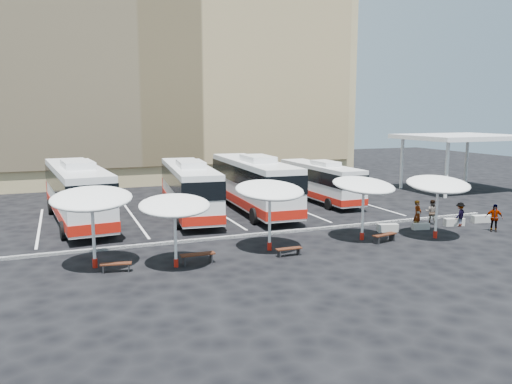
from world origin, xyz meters
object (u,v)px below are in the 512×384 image
object	(u,v)px
conc_bench_2	(454,222)
sunshade_4	(438,185)
sunshade_2	(270,190)
wood_bench_1	(198,256)
passenger_0	(417,214)
bus_0	(77,191)
conc_bench_0	(388,228)
bus_1	(189,187)
wood_bench_3	(384,236)
bus_3	(320,180)
bus_2	(253,182)
passenger_1	(432,212)
passenger_2	(494,218)
conc_bench_3	(481,219)
passenger_3	(460,214)
sunshade_0	(92,199)
sunshade_3	(364,186)
wood_bench_0	(116,265)
sunshade_1	(175,206)
wood_bench_2	(289,250)
conc_bench_1	(421,226)

from	to	relation	value
conc_bench_2	sunshade_4	bearing A→B (deg)	-147.83
sunshade_2	wood_bench_1	xyz separation A→B (m)	(-4.16, -0.97, -2.81)
passenger_0	bus_0	bearing A→B (deg)	130.26
sunshade_4	conc_bench_0	bearing A→B (deg)	124.85
bus_1	wood_bench_1	xyz separation A→B (m)	(-2.46, -11.52, -1.64)
sunshade_4	wood_bench_3	bearing A→B (deg)	175.85
bus_3	wood_bench_1	xyz separation A→B (m)	(-13.78, -13.12, -1.35)
bus_2	passenger_1	size ratio (longest dim) A/B	8.24
wood_bench_1	passenger_1	bearing A→B (deg)	9.77
conc_bench_2	passenger_0	distance (m)	2.83
passenger_2	bus_1	bearing A→B (deg)	-172.51
bus_1	bus_3	xyz separation A→B (m)	(11.32, 1.61, -0.29)
bus_0	conc_bench_3	distance (m)	26.81
passenger_3	bus_3	bearing A→B (deg)	-94.56
sunshade_4	sunshade_0	bearing A→B (deg)	175.91
wood_bench_3	passenger_1	size ratio (longest dim) A/B	1.01
sunshade_3	sunshade_4	xyz separation A→B (m)	(4.19, -1.21, 0.00)
bus_3	sunshade_4	distance (m)	13.35
passenger_1	passenger_2	world-z (taller)	passenger_2
bus_2	wood_bench_0	size ratio (longest dim) A/B	9.28
sunshade_0	bus_1	bearing A→B (deg)	55.46
bus_3	bus_1	bearing A→B (deg)	-171.81
conc_bench_0	conc_bench_2	world-z (taller)	conc_bench_2
sunshade_0	sunshade_1	world-z (taller)	sunshade_0
bus_0	passenger_0	world-z (taller)	bus_0
conc_bench_2	sunshade_3	bearing A→B (deg)	-173.23
bus_2	passenger_2	distance (m)	16.24
conc_bench_0	conc_bench_2	distance (m)	4.97
wood_bench_2	conc_bench_0	bearing A→B (deg)	18.06
bus_2	wood_bench_1	xyz separation A→B (m)	(-7.25, -11.37, -1.75)
bus_0	wood_bench_0	world-z (taller)	bus_0
wood_bench_2	passenger_0	size ratio (longest dim) A/B	0.76
bus_1	sunshade_3	xyz separation A→B (m)	(7.51, -10.45, 1.11)
sunshade_1	sunshade_2	bearing A→B (deg)	11.46
wood_bench_3	passenger_3	size ratio (longest dim) A/B	1.05
conc_bench_2	wood_bench_2	bearing A→B (deg)	-169.60
passenger_3	wood_bench_0	bearing A→B (deg)	-19.43
sunshade_2	sunshade_4	world-z (taller)	sunshade_2
wood_bench_1	sunshade_0	bearing A→B (deg)	165.58
passenger_1	passenger_2	size ratio (longest dim) A/B	0.95
sunshade_4	conc_bench_1	world-z (taller)	sunshade_4
passenger_0	passenger_3	world-z (taller)	passenger_0
sunshade_0	wood_bench_0	size ratio (longest dim) A/B	2.96
conc_bench_3	bus_0	bearing A→B (deg)	158.71
sunshade_3	passenger_1	world-z (taller)	sunshade_3
sunshade_3	bus_3	bearing A→B (deg)	72.45
wood_bench_0	wood_bench_3	distance (m)	14.59
bus_0	conc_bench_1	world-z (taller)	bus_0
bus_1	bus_2	xyz separation A→B (m)	(4.79, -0.14, 0.12)
sunshade_2	bus_2	bearing A→B (deg)	73.48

